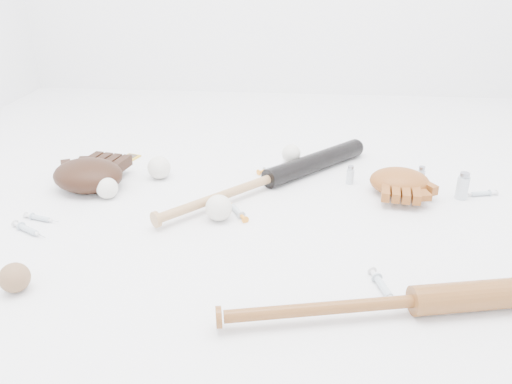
# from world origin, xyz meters

# --- Properties ---
(bat_dark) EXTENTS (0.73, 0.75, 0.07)m
(bat_dark) POSITION_xyz_m (-0.01, 0.19, 0.04)
(bat_dark) COLOR black
(bat_dark) RESTS_ON ground
(bat_wood) EXTENTS (0.95, 0.28, 0.07)m
(bat_wood) POSITION_xyz_m (0.36, -0.45, 0.04)
(bat_wood) COLOR brown
(bat_wood) RESTS_ON ground
(glove_dark) EXTENTS (0.34, 0.34, 0.11)m
(glove_dark) POSITION_xyz_m (-0.64, 0.13, 0.05)
(glove_dark) COLOR black
(glove_dark) RESTS_ON ground
(glove_tan) EXTENTS (0.27, 0.27, 0.09)m
(glove_tan) POSITION_xyz_m (0.43, 0.19, 0.04)
(glove_tan) COLOR brown
(glove_tan) RESTS_ON ground
(trading_card) EXTENTS (0.08, 0.10, 0.00)m
(trading_card) POSITION_xyz_m (-0.59, 0.41, 0.00)
(trading_card) COLOR gold
(trading_card) RESTS_ON ground
(pedestal) EXTENTS (0.07, 0.07, 0.04)m
(pedestal) POSITION_xyz_m (0.05, 0.35, 0.02)
(pedestal) COLOR white
(pedestal) RESTS_ON ground
(baseball_on_pedestal) EXTENTS (0.07, 0.07, 0.07)m
(baseball_on_pedestal) POSITION_xyz_m (0.05, 0.35, 0.07)
(baseball_on_pedestal) COLOR silver
(baseball_on_pedestal) RESTS_ON pedestal
(baseball_left) EXTENTS (0.07, 0.07, 0.07)m
(baseball_left) POSITION_xyz_m (-0.55, 0.06, 0.04)
(baseball_left) COLOR silver
(baseball_left) RESTS_ON ground
(baseball_upper) EXTENTS (0.08, 0.08, 0.08)m
(baseball_upper) POSITION_xyz_m (-0.42, 0.24, 0.04)
(baseball_upper) COLOR silver
(baseball_upper) RESTS_ON ground
(baseball_mid) EXTENTS (0.08, 0.08, 0.08)m
(baseball_mid) POSITION_xyz_m (-0.15, -0.05, 0.04)
(baseball_mid) COLOR silver
(baseball_mid) RESTS_ON ground
(baseball_aged) EXTENTS (0.07, 0.07, 0.07)m
(baseball_aged) POSITION_xyz_m (-0.59, -0.45, 0.04)
(baseball_aged) COLOR brown
(baseball_aged) RESTS_ON ground
(syringe_0) EXTENTS (0.14, 0.06, 0.02)m
(syringe_0) POSITION_xyz_m (-0.70, -0.11, 0.01)
(syringe_0) COLOR #ADBCC6
(syringe_0) RESTS_ON ground
(syringe_1) EXTENTS (0.10, 0.15, 0.02)m
(syringe_1) POSITION_xyz_m (-0.11, -0.01, 0.01)
(syringe_1) COLOR #ADBCC6
(syringe_1) RESTS_ON ground
(syringe_2) EXTENTS (0.14, 0.12, 0.02)m
(syringe_2) POSITION_xyz_m (-0.01, 0.34, 0.01)
(syringe_2) COLOR #ADBCC6
(syringe_2) RESTS_ON ground
(syringe_3) EXTENTS (0.07, 0.17, 0.02)m
(syringe_3) POSITION_xyz_m (0.30, -0.37, 0.01)
(syringe_3) COLOR #ADBCC6
(syringe_3) RESTS_ON ground
(syringe_4) EXTENTS (0.14, 0.05, 0.02)m
(syringe_4) POSITION_xyz_m (0.70, 0.19, 0.01)
(syringe_4) COLOR #ADBCC6
(syringe_4) RESTS_ON ground
(syringe_5) EXTENTS (0.15, 0.10, 0.02)m
(syringe_5) POSITION_xyz_m (-0.70, -0.18, 0.01)
(syringe_5) COLOR #ADBCC6
(syringe_5) RESTS_ON ground
(vial_0) EXTENTS (0.02, 0.02, 0.06)m
(vial_0) POSITION_xyz_m (0.12, 0.34, 0.03)
(vial_0) COLOR silver
(vial_0) RESTS_ON ground
(vial_1) EXTENTS (0.03, 0.03, 0.07)m
(vial_1) POSITION_xyz_m (0.51, 0.27, 0.03)
(vial_1) COLOR silver
(vial_1) RESTS_ON ground
(vial_2) EXTENTS (0.03, 0.03, 0.07)m
(vial_2) POSITION_xyz_m (0.27, 0.25, 0.03)
(vial_2) COLOR silver
(vial_2) RESTS_ON ground
(vial_3) EXTENTS (0.04, 0.04, 0.09)m
(vial_3) POSITION_xyz_m (0.63, 0.17, 0.05)
(vial_3) COLOR silver
(vial_3) RESTS_ON ground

